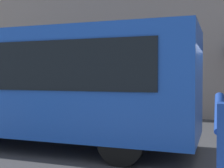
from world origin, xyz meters
The scene contains 2 objects.
ground_plane centered at (0.00, 0.00, 0.00)m, with size 60.00×60.00×0.00m, color #38383A.
red_bus centered at (3.86, 0.21, 1.68)m, with size 9.05×2.54×3.08m.
Camera 1 is at (-1.10, 7.34, 1.87)m, focal length 49.11 mm.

